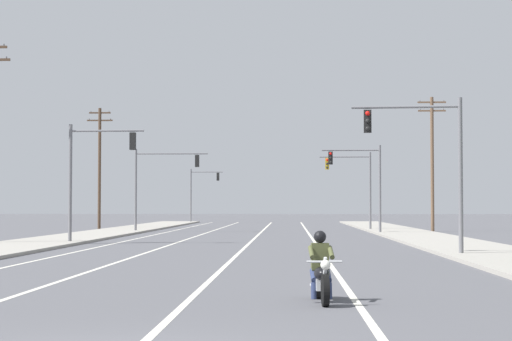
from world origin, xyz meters
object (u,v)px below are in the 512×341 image
traffic_signal_near_right (429,152)px  traffic_signal_mid_left (157,177)px  traffic_signal_mid_right (363,176)px  traffic_signal_far_left (200,188)px  traffic_signal_far_right (356,179)px  utility_pole_right_far (432,159)px  traffic_signal_near_left (91,166)px  motorcycle_with_rider (321,274)px  utility_pole_left_far (100,164)px

traffic_signal_near_right → traffic_signal_mid_left: bearing=116.0°
traffic_signal_mid_right → traffic_signal_far_left: (-15.46, 40.29, -0.02)m
traffic_signal_mid_left → traffic_signal_far_left: same height
traffic_signal_far_right → utility_pole_right_far: (5.64, -2.53, 1.47)m
traffic_signal_near_left → motorcycle_with_rider: bearing=-68.5°
traffic_signal_near_left → traffic_signal_far_right: 29.75m
traffic_signal_far_right → traffic_signal_far_left: (-15.56, 31.74, -0.02)m
traffic_signal_near_right → traffic_signal_near_left: size_ratio=1.00×
traffic_signal_mid_left → utility_pole_right_far: utility_pole_right_far is taller
traffic_signal_mid_right → traffic_signal_mid_left: same height
motorcycle_with_rider → utility_pole_left_far: bearing=106.3°
traffic_signal_far_right → traffic_signal_mid_right: bearing=-90.7°
motorcycle_with_rider → traffic_signal_mid_left: (-10.52, 48.33, 3.55)m
traffic_signal_mid_left → traffic_signal_near_right: bearing=-64.0°
traffic_signal_near_right → traffic_signal_far_left: 69.79m
utility_pole_left_far → traffic_signal_near_right: bearing=-62.1°
traffic_signal_near_right → utility_pole_right_far: size_ratio=0.60×
traffic_signal_mid_left → traffic_signal_mid_right: bearing=-14.2°
traffic_signal_near_right → traffic_signal_near_left: (-15.73, 10.87, -0.02)m
traffic_signal_far_left → utility_pole_right_far: 40.33m
traffic_signal_near_left → traffic_signal_mid_right: (15.43, 16.82, 0.01)m
traffic_signal_far_right → utility_pole_right_far: bearing=-24.2°
traffic_signal_mid_right → traffic_signal_mid_left: bearing=165.8°
traffic_signal_near_left → traffic_signal_far_left: (-0.03, 57.12, -0.01)m
traffic_signal_near_left → utility_pole_right_far: size_ratio=0.60×
utility_pole_left_far → motorcycle_with_rider: bearing=-73.7°
motorcycle_with_rider → traffic_signal_near_left: traffic_signal_near_left is taller
traffic_signal_near_right → traffic_signal_mid_right: same height
traffic_signal_far_right → traffic_signal_far_left: same height
traffic_signal_mid_left → utility_pole_left_far: 11.31m
motorcycle_with_rider → traffic_signal_far_left: 85.60m
utility_pole_left_far → traffic_signal_mid_right: bearing=-31.5°
motorcycle_with_rider → utility_pole_left_far: 60.23m
traffic_signal_near_right → traffic_signal_far_left: (-15.76, 67.99, -0.03)m
traffic_signal_near_left → traffic_signal_far_right: same height
traffic_signal_near_left → traffic_signal_far_left: bearing=90.0°
motorcycle_with_rider → traffic_signal_near_right: 17.86m
traffic_signal_mid_right → utility_pole_left_far: utility_pole_left_far is taller
traffic_signal_mid_right → traffic_signal_far_right: bearing=89.3°
utility_pole_left_far → traffic_signal_far_right: bearing=-12.0°
motorcycle_with_rider → utility_pole_right_far: 51.82m
utility_pole_right_far → utility_pole_left_far: (-27.07, 7.07, -0.01)m
traffic_signal_far_right → utility_pole_left_far: (-21.44, 4.54, 1.46)m
motorcycle_with_rider → traffic_signal_near_right: bearing=74.0°
traffic_signal_mid_right → traffic_signal_far_right: same height
utility_pole_right_far → utility_pole_left_far: size_ratio=1.00×
traffic_signal_mid_right → traffic_signal_mid_left: 15.51m
traffic_signal_near_left → traffic_signal_mid_left: size_ratio=1.00×
traffic_signal_far_right → traffic_signal_far_left: 35.35m
motorcycle_with_rider → utility_pole_left_far: size_ratio=0.21×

